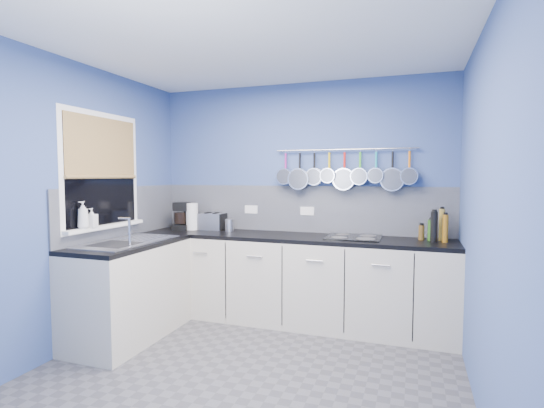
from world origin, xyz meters
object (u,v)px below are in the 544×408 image
Objects in this scene: coffee_maker at (181,216)px; canister at (229,225)px; paper_towel at (192,217)px; toaster at (212,221)px; hob at (354,237)px; soap_bottle_b at (92,218)px; soap_bottle_a at (83,215)px.

coffee_maker is 0.60m from canister.
coffee_maker reaches higher than paper_towel.
toaster is (0.21, 0.08, -0.06)m from paper_towel.
paper_towel reaches higher than canister.
paper_towel reaches higher than hob.
toaster is at bearing 65.65° from soap_bottle_b.
soap_bottle_b is at bearing -115.51° from coffee_maker.
soap_bottle_a is 0.77× the size of coffee_maker.
soap_bottle_b is 0.60× the size of toaster.
soap_bottle_a reaches higher than soap_bottle_b.
paper_towel is 0.47m from canister.
toaster is 0.55× the size of hob.
canister is 0.26× the size of hob.
paper_towel is 1.04× the size of toaster.
hob is (2.16, 1.13, -0.23)m from soap_bottle_b.
coffee_maker is at bearing -171.08° from paper_towel.
hob is (1.95, 0.00, -0.15)m from coffee_maker.
hob is at bearing -6.80° from toaster.
toaster is 0.27m from canister.
coffee_maker is 2.29× the size of canister.
soap_bottle_b reaches higher than paper_towel.
soap_bottle_b is 1.36m from toaster.
coffee_maker is at bearing 79.03° from soap_bottle_b.
soap_bottle_a is at bearing -105.63° from paper_towel.
soap_bottle_b is 2.45m from hob.
paper_towel is 0.13m from coffee_maker.
toaster is (0.34, 0.10, -0.06)m from coffee_maker.
soap_bottle_a is 0.46× the size of hob.
coffee_maker is at bearing 79.91° from soap_bottle_a.
soap_bottle_a is 1.77× the size of canister.
toaster is (0.56, 1.23, -0.14)m from soap_bottle_b.
coffee_maker is at bearing -177.52° from canister.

